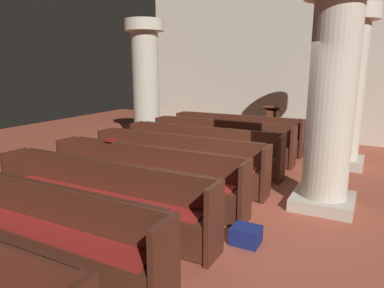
# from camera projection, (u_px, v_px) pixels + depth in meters

# --- Properties ---
(ground_plane) EXTENTS (19.20, 19.20, 0.00)m
(ground_plane) POSITION_uv_depth(u_px,v_px,m) (217.00, 208.00, 5.41)
(ground_plane) COLOR #9E4733
(back_wall) EXTENTS (10.00, 0.16, 4.50)m
(back_wall) POSITION_uv_depth(u_px,v_px,m) (302.00, 63.00, 10.17)
(back_wall) COLOR beige
(back_wall) RESTS_ON ground
(pew_row_0) EXTENTS (3.42, 0.47, 0.90)m
(pew_row_0) POSITION_uv_depth(u_px,v_px,m) (237.00, 132.00, 9.14)
(pew_row_0) COLOR #4C2316
(pew_row_0) RESTS_ON ground
(pew_row_1) EXTENTS (3.42, 0.46, 0.90)m
(pew_row_1) POSITION_uv_depth(u_px,v_px,m) (221.00, 139.00, 8.24)
(pew_row_1) COLOR #4C2316
(pew_row_1) RESTS_ON ground
(pew_row_2) EXTENTS (3.42, 0.47, 0.90)m
(pew_row_2) POSITION_uv_depth(u_px,v_px,m) (202.00, 148.00, 7.34)
(pew_row_2) COLOR #4C2316
(pew_row_2) RESTS_ON ground
(pew_row_3) EXTENTS (3.42, 0.46, 0.90)m
(pew_row_3) POSITION_uv_depth(u_px,v_px,m) (178.00, 159.00, 6.45)
(pew_row_3) COLOR #4C2316
(pew_row_3) RESTS_ON ground
(pew_row_4) EXTENTS (3.42, 0.46, 0.90)m
(pew_row_4) POSITION_uv_depth(u_px,v_px,m) (145.00, 174.00, 5.55)
(pew_row_4) COLOR #4C2316
(pew_row_4) RESTS_ON ground
(pew_row_5) EXTENTS (3.42, 0.47, 0.90)m
(pew_row_5) POSITION_uv_depth(u_px,v_px,m) (100.00, 194.00, 4.65)
(pew_row_5) COLOR #4C2316
(pew_row_5) RESTS_ON ground
(pew_row_6) EXTENTS (3.42, 0.46, 0.90)m
(pew_row_6) POSITION_uv_depth(u_px,v_px,m) (34.00, 225.00, 3.75)
(pew_row_6) COLOR #4C2316
(pew_row_6) RESTS_ON ground
(pillar_aisle_side) EXTENTS (1.05, 1.05, 3.38)m
(pillar_aisle_side) POSITION_uv_depth(u_px,v_px,m) (346.00, 85.00, 7.42)
(pillar_aisle_side) COLOR #B6AD9A
(pillar_aisle_side) RESTS_ON ground
(pillar_far_side) EXTENTS (1.05, 1.05, 3.38)m
(pillar_far_side) POSITION_uv_depth(u_px,v_px,m) (146.00, 81.00, 9.57)
(pillar_far_side) COLOR #B6AD9A
(pillar_far_side) RESTS_ON ground
(pillar_aisle_rear) EXTENTS (0.98, 0.98, 3.38)m
(pillar_aisle_rear) POSITION_uv_depth(u_px,v_px,m) (332.00, 94.00, 5.11)
(pillar_aisle_rear) COLOR #B6AD9A
(pillar_aisle_rear) RESTS_ON ground
(lectern) EXTENTS (0.48, 0.45, 1.08)m
(lectern) POSITION_uv_depth(u_px,v_px,m) (272.00, 128.00, 9.88)
(lectern) COLOR #562B1A
(lectern) RESTS_ON ground
(hymn_book) EXTENTS (0.15, 0.20, 0.03)m
(hymn_book) POSITION_uv_depth(u_px,v_px,m) (111.00, 140.00, 6.00)
(hymn_book) COLOR maroon
(hymn_book) RESTS_ON pew_row_4
(kneeler_box_navy) EXTENTS (0.35, 0.31, 0.21)m
(kneeler_box_navy) POSITION_uv_depth(u_px,v_px,m) (246.00, 235.00, 4.32)
(kneeler_box_navy) COLOR navy
(kneeler_box_navy) RESTS_ON ground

